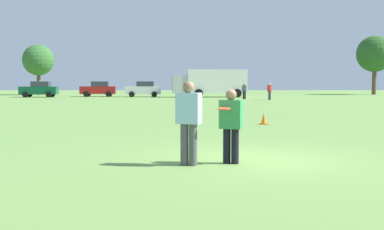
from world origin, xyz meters
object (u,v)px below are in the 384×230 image
at_px(traffic_cone, 264,119).
at_px(box_truck, 211,82).
at_px(parked_car_center, 143,89).
at_px(bystander_far_jogger, 270,90).
at_px(player_defender, 231,122).
at_px(frisbee, 224,109).
at_px(parked_car_mid_left, 99,89).
at_px(parked_car_near_left, 39,89).
at_px(bystander_sideline_watcher, 244,90).
at_px(player_thrower, 189,118).

height_order(traffic_cone, box_truck, box_truck).
height_order(parked_car_center, bystander_far_jogger, parked_car_center).
bearing_deg(player_defender, frisbee, -125.65).
bearing_deg(frisbee, parked_car_mid_left, 103.30).
distance_m(box_truck, bystander_far_jogger, 10.23).
bearing_deg(parked_car_center, bystander_far_jogger, -36.60).
distance_m(parked_car_near_left, box_truck, 19.93).
height_order(player_defender, frisbee, player_defender).
bearing_deg(bystander_sideline_watcher, bystander_far_jogger, -47.57).
distance_m(frisbee, bystander_sideline_watcher, 39.50).
bearing_deg(bystander_sideline_watcher, parked_car_near_left, 164.29).
distance_m(player_defender, traffic_cone, 9.75).
height_order(frisbee, box_truck, box_truck).
bearing_deg(bystander_far_jogger, parked_car_near_left, 160.60).
height_order(traffic_cone, parked_car_center, parked_car_center).
bearing_deg(bystander_far_jogger, player_thrower, -102.57).
height_order(player_defender, parked_car_mid_left, parked_car_mid_left).
distance_m(parked_car_center, box_truck, 8.06).
relative_size(player_defender, bystander_sideline_watcher, 0.99).
bearing_deg(parked_car_center, parked_car_near_left, -175.46).
relative_size(traffic_cone, parked_car_mid_left, 0.11).
relative_size(parked_car_near_left, bystander_far_jogger, 2.62).
xyz_separation_m(player_thrower, frisbee, (0.73, -0.02, 0.20)).
relative_size(player_thrower, player_defender, 1.11).
bearing_deg(parked_car_near_left, player_thrower, -69.54).
bearing_deg(parked_car_center, frisbee, -82.94).
xyz_separation_m(player_thrower, player_defender, (0.90, 0.22, -0.10)).
xyz_separation_m(parked_car_center, bystander_sideline_watcher, (11.03, -7.42, -0.02)).
height_order(parked_car_near_left, bystander_far_jogger, parked_car_near_left).
bearing_deg(player_defender, bystander_far_jogger, 78.72).
height_order(traffic_cone, bystander_far_jogger, bystander_far_jogger).
xyz_separation_m(player_defender, traffic_cone, (2.27, 9.46, -0.66)).
bearing_deg(bystander_far_jogger, parked_car_center, 143.40).
distance_m(parked_car_mid_left, parked_car_center, 5.61).
height_order(player_thrower, traffic_cone, player_thrower).
bearing_deg(box_truck, parked_car_mid_left, 170.71).
relative_size(parked_car_mid_left, bystander_sideline_watcher, 2.69).
distance_m(player_defender, bystander_sideline_watcher, 39.24).
relative_size(traffic_cone, parked_car_near_left, 0.11).
height_order(box_truck, bystander_sideline_watcher, box_truck).
xyz_separation_m(parked_car_mid_left, bystander_sideline_watcher, (16.53, -8.52, -0.02)).
xyz_separation_m(parked_car_near_left, bystander_far_jogger, (25.20, -8.87, 0.01)).
xyz_separation_m(player_defender, bystander_sideline_watcher, (5.09, 38.91, 0.01)).
bearing_deg(bystander_sideline_watcher, box_truck, 116.06).
relative_size(parked_car_mid_left, box_truck, 0.50).
xyz_separation_m(player_defender, box_truck, (2.00, 45.23, 0.86)).
bearing_deg(player_thrower, bystander_sideline_watcher, 81.29).
height_order(player_thrower, player_defender, player_thrower).
relative_size(traffic_cone, bystander_far_jogger, 0.29).
xyz_separation_m(player_defender, bystander_far_jogger, (7.28, 36.51, 0.04)).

